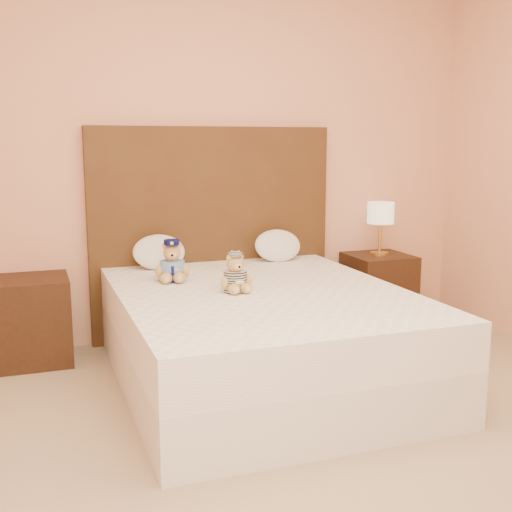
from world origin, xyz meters
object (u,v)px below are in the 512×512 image
Objects in this scene: nightstand_right at (378,290)px; teddy_prisoner at (235,273)px; pillow_left at (159,250)px; bed at (261,336)px; lamp at (381,216)px; teddy_police at (172,261)px; nightstand_left at (33,320)px; pillow_right at (278,244)px.

teddy_prisoner is at bearing -150.59° from nightstand_right.
bed is at bearing -62.76° from pillow_left.
bed is 1.59m from lamp.
teddy_police is at bearing -166.94° from nightstand_right.
teddy_police is (0.82, -0.39, 0.40)m from nightstand_left.
lamp is 1.73m from teddy_police.
lamp is (2.50, 0.00, 0.57)m from nightstand_left.
teddy_prisoner is 1.01m from pillow_right.
lamp reaches higher than teddy_prisoner.
nightstand_left is 1.59× the size of pillow_right.
lamp is 1.57× the size of teddy_police.
teddy_police is at bearing 136.33° from bed.
nightstand_left is 1.73m from pillow_right.
pillow_left is (-0.27, 0.82, 0.01)m from teddy_prisoner.
bed is 0.72m from teddy_police.
lamp is 1.80× the size of teddy_prisoner.
pillow_right is (-0.82, 0.03, -0.18)m from lamp.
pillow_right is at bearing 62.49° from bed.
lamp is 1.69m from pillow_left.
teddy_prisoner reaches higher than bed.
nightstand_left is 2.17× the size of teddy_police.
lamp reaches higher than bed.
teddy_police is at bearing -90.37° from pillow_left.
lamp is 0.84m from pillow_right.
pillow_left reaches higher than pillow_right.
lamp reaches higher than pillow_right.
nightstand_left is 0.99m from teddy_police.
nightstand_left is 1.38× the size of lamp.
nightstand_left is 0.92m from pillow_left.
teddy_police is (-1.68, -0.39, 0.40)m from nightstand_right.
pillow_left is at bearing 178.98° from nightstand_right.
teddy_police is at bearing -25.41° from nightstand_left.
pillow_right is at bearing 49.73° from teddy_prisoner.
teddy_police is 1.15× the size of teddy_prisoner.
pillow_left is 0.86m from pillow_right.
pillow_left reaches higher than teddy_prisoner.
nightstand_right is 1.59× the size of pillow_right.
teddy_police is at bearing -154.05° from pillow_right.
nightstand_left is 1.00× the size of nightstand_right.
lamp reaches higher than nightstand_right.
nightstand_right is at bearing -1.02° from pillow_left.
pillow_left reaches higher than bed.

